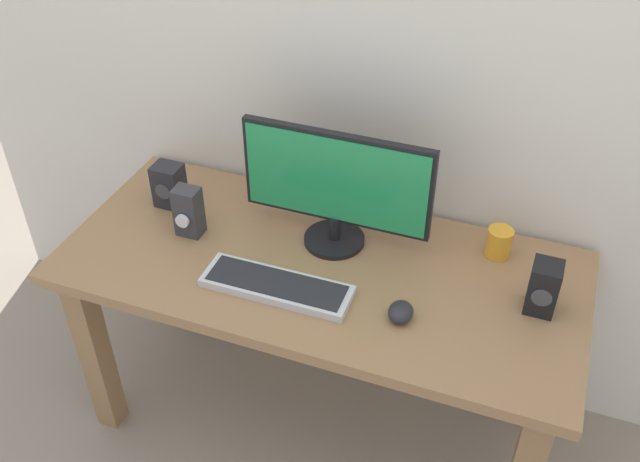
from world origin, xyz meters
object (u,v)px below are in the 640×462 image
at_px(keyboard_primary, 277,286).
at_px(mouse, 401,312).
at_px(audio_controller, 188,212).
at_px(coffee_mug, 499,242).
at_px(monitor, 336,186).
at_px(speaker_left, 169,185).
at_px(speaker_right, 544,287).
at_px(desk, 319,294).

xyz_separation_m(keyboard_primary, mouse, (0.35, 0.01, 0.01)).
bearing_deg(audio_controller, coffee_mug, 14.18).
distance_m(monitor, speaker_left, 0.57).
bearing_deg(speaker_right, keyboard_primary, -165.38).
xyz_separation_m(speaker_right, audio_controller, (-1.04, -0.04, 0.00)).
xyz_separation_m(monitor, speaker_right, (0.61, -0.09, -0.12)).
relative_size(monitor, mouse, 6.84).
height_order(speaker_right, coffee_mug, speaker_right).
bearing_deg(keyboard_primary, audio_controller, 157.88).
distance_m(mouse, speaker_left, 0.86).
height_order(speaker_left, audio_controller, audio_controller).
bearing_deg(coffee_mug, keyboard_primary, -146.10).
distance_m(desk, speaker_left, 0.59).
relative_size(audio_controller, coffee_mug, 1.76).
relative_size(monitor, keyboard_primary, 1.33).
xyz_separation_m(speaker_right, speaker_left, (-1.17, 0.08, -0.00)).
height_order(desk, coffee_mug, coffee_mug).
bearing_deg(monitor, speaker_right, -7.97).
height_order(keyboard_primary, coffee_mug, coffee_mug).
height_order(monitor, speaker_left, monitor).
bearing_deg(monitor, desk, -92.83).
distance_m(desk, speaker_right, 0.65).
bearing_deg(audio_controller, speaker_right, 2.12).
bearing_deg(audio_controller, monitor, 16.25).
bearing_deg(mouse, coffee_mug, 59.32).
bearing_deg(speaker_left, keyboard_primary, -28.10).
distance_m(monitor, audio_controller, 0.46).
xyz_separation_m(desk, monitor, (0.01, 0.12, 0.32)).
xyz_separation_m(desk, keyboard_primary, (-0.07, -0.15, 0.13)).
relative_size(monitor, speaker_right, 3.73).
distance_m(desk, coffee_mug, 0.55).
bearing_deg(desk, speaker_right, 3.17).
xyz_separation_m(desk, speaker_left, (-0.55, 0.11, 0.19)).
bearing_deg(desk, audio_controller, -179.43).
distance_m(monitor, mouse, 0.41).
relative_size(keyboard_primary, audio_controller, 2.66).
bearing_deg(keyboard_primary, desk, 63.83).
height_order(desk, speaker_left, speaker_left).
relative_size(speaker_left, audio_controller, 0.90).
bearing_deg(speaker_left, desk, -11.35).
height_order(audio_controller, coffee_mug, audio_controller).
xyz_separation_m(desk, speaker_right, (0.62, 0.03, 0.20)).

